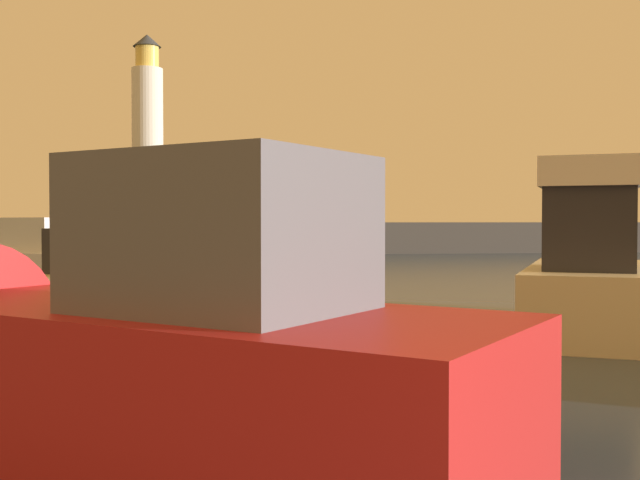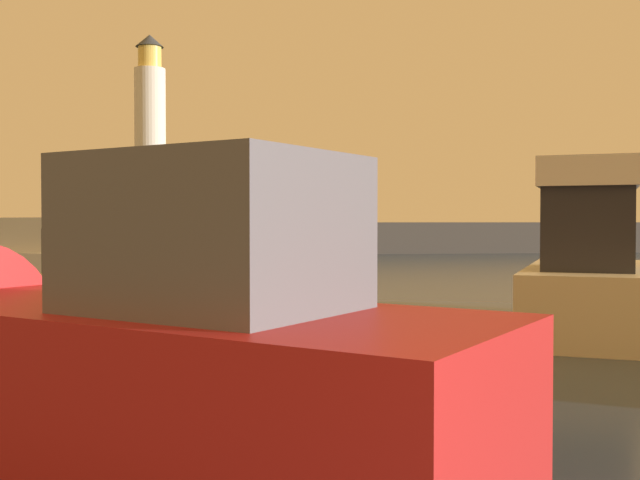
{
  "view_description": "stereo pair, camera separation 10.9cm",
  "coord_description": "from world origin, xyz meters",
  "px_view_note": "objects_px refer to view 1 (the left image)",
  "views": [
    {
      "loc": [
        -1.73,
        -1.35,
        2.29
      ],
      "look_at": [
        1.31,
        19.27,
        1.76
      ],
      "focal_mm": 42.63,
      "sensor_mm": 36.0,
      "label": 1
    },
    {
      "loc": [
        -1.62,
        -1.36,
        2.29
      ],
      "look_at": [
        1.31,
        19.27,
        1.76
      ],
      "focal_mm": 42.63,
      "sensor_mm": 36.0,
      "label": 2
    }
  ],
  "objects_px": {
    "motorboat_3": "(82,349)",
    "motorboat_1": "(82,265)",
    "lighthouse": "(148,134)",
    "motorboat_4": "(51,295)",
    "motorboat_0": "(590,277)"
  },
  "relations": [
    {
      "from": "motorboat_0",
      "to": "motorboat_3",
      "type": "xyz_separation_m",
      "value": [
        -9.44,
        -7.21,
        -0.13
      ]
    },
    {
      "from": "motorboat_1",
      "to": "motorboat_4",
      "type": "distance_m",
      "value": 9.73
    },
    {
      "from": "motorboat_0",
      "to": "lighthouse",
      "type": "bearing_deg",
      "value": 107.93
    },
    {
      "from": "motorboat_0",
      "to": "motorboat_1",
      "type": "bearing_deg",
      "value": 137.43
    },
    {
      "from": "motorboat_4",
      "to": "lighthouse",
      "type": "bearing_deg",
      "value": 91.13
    },
    {
      "from": "lighthouse",
      "to": "motorboat_3",
      "type": "bearing_deg",
      "value": -86.46
    },
    {
      "from": "motorboat_3",
      "to": "motorboat_4",
      "type": "xyz_separation_m",
      "value": [
        -2.07,
        8.92,
        -0.27
      ]
    },
    {
      "from": "motorboat_0",
      "to": "motorboat_3",
      "type": "relative_size",
      "value": 0.97
    },
    {
      "from": "lighthouse",
      "to": "motorboat_4",
      "type": "relative_size",
      "value": 1.59
    },
    {
      "from": "lighthouse",
      "to": "motorboat_3",
      "type": "height_order",
      "value": "lighthouse"
    },
    {
      "from": "lighthouse",
      "to": "motorboat_3",
      "type": "distance_m",
      "value": 45.64
    },
    {
      "from": "lighthouse",
      "to": "motorboat_4",
      "type": "bearing_deg",
      "value": -88.87
    },
    {
      "from": "motorboat_3",
      "to": "motorboat_1",
      "type": "bearing_deg",
      "value": 99.06
    },
    {
      "from": "motorboat_0",
      "to": "motorboat_3",
      "type": "bearing_deg",
      "value": -142.61
    },
    {
      "from": "lighthouse",
      "to": "motorboat_4",
      "type": "distance_m",
      "value": 36.84
    }
  ]
}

